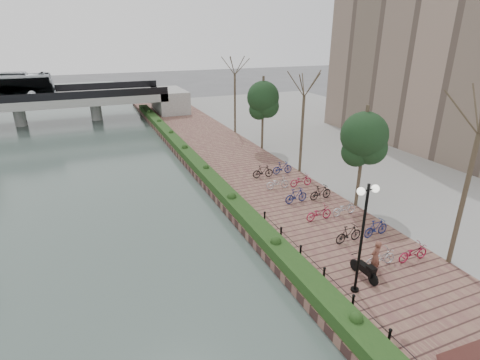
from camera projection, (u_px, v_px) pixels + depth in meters
ground at (337, 348)px, 13.92m from camera, size 220.00×220.00×0.00m
promenade at (247, 174)px, 30.29m from camera, size 8.00×75.00×0.50m
inland_pavement at (399, 152)px, 36.02m from camera, size 24.00×75.00×0.50m
hedge at (197, 164)px, 31.01m from camera, size 1.10×56.00×0.60m
chain_fence at (338, 289)px, 15.83m from camera, size 0.10×14.10×0.70m
lamppost at (365, 217)px, 14.95m from camera, size 1.02×0.32×5.00m
motorcycle at (364, 269)px, 16.97m from camera, size 0.52×1.51×0.93m
pedestrian at (375, 257)px, 17.22m from camera, size 0.67×0.52×1.65m
bicycle_parking at (321, 203)px, 23.50m from camera, size 2.40×14.69×1.00m
street_trees at (327, 143)px, 26.33m from camera, size 3.20×37.12×6.80m
bridge at (14, 99)px, 45.88m from camera, size 36.00×10.77×6.50m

